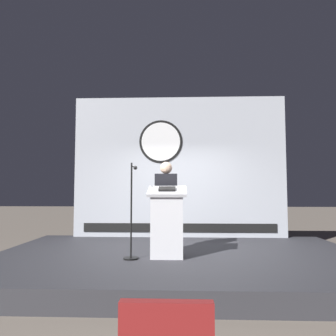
{
  "coord_description": "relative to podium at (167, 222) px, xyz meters",
  "views": [
    {
      "loc": [
        0.01,
        -5.49,
        1.41
      ],
      "look_at": [
        -0.2,
        0.08,
        1.79
      ],
      "focal_mm": 33.28,
      "sensor_mm": 36.0,
      "label": 1
    }
  ],
  "objects": [
    {
      "name": "banner_display",
      "position": [
        0.19,
        2.17,
        1.08
      ],
      "size": [
        4.97,
        0.12,
        3.3
      ],
      "color": "#B2B7C1",
      "rests_on": "stage_platform"
    },
    {
      "name": "stage_platform",
      "position": [
        0.2,
        0.32,
        -0.71
      ],
      "size": [
        6.4,
        4.0,
        0.3
      ],
      "primitive_type": "cube",
      "color": "#333338",
      "rests_on": "ground"
    },
    {
      "name": "speaker_person",
      "position": [
        -0.04,
        0.48,
        0.26
      ],
      "size": [
        0.4,
        0.26,
        1.61
      ],
      "color": "black",
      "rests_on": "stage_platform"
    },
    {
      "name": "podium",
      "position": [
        0.0,
        0.0,
        0.0
      ],
      "size": [
        0.64,
        0.49,
        1.17
      ],
      "color": "silver",
      "rests_on": "stage_platform"
    },
    {
      "name": "microphone_stand",
      "position": [
        -0.57,
        -0.09,
        -0.01
      ],
      "size": [
        0.24,
        0.59,
        1.54
      ],
      "color": "black",
      "rests_on": "stage_platform"
    },
    {
      "name": "ground_plane",
      "position": [
        0.2,
        0.32,
        -0.86
      ],
      "size": [
        40.0,
        40.0,
        0.0
      ],
      "primitive_type": "plane",
      "color": "#6B6056"
    }
  ]
}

